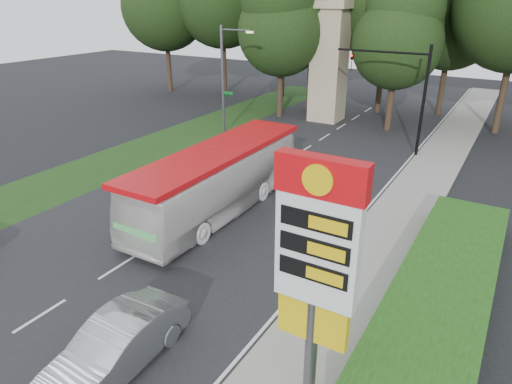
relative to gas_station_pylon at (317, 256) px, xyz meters
The scene contains 13 objects.
ground 10.41m from the gas_station_pylon, 167.77° to the right, with size 120.00×120.00×0.00m, color black.
road_surface 14.30m from the gas_station_pylon, 132.60° to the left, with size 14.00×80.00×0.02m, color black.
sidewalk_right 10.95m from the gas_station_pylon, 94.00° to the left, with size 3.00×80.00×0.12m, color gray.
grass_verge_left 25.01m from the gas_station_pylon, 139.44° to the left, with size 5.00×50.00×0.02m, color #193814.
hedge 7.49m from the gas_station_pylon, 69.05° to the left, with size 3.00×14.00×1.20m, color #1D4512.
gas_station_pylon is the anchor object (origin of this frame).
traffic_signal_mast 22.29m from the gas_station_pylon, 99.09° to the left, with size 6.10×0.35×7.20m.
streetlight_signs 25.74m from the gas_station_pylon, 128.96° to the left, with size 2.75×0.98×8.00m.
monument 30.17m from the gas_station_pylon, 111.80° to the left, with size 3.00×3.00×10.05m.
tree_monument_left 31.28m from the gas_station_pylon, 119.37° to the left, with size 7.28×7.28×14.30m.
tree_monument_right 28.32m from the gas_station_pylon, 101.71° to the left, with size 6.72×6.72×13.20m.
transit_bus 12.36m from the gas_station_pylon, 136.31° to the left, with size 2.72×11.62×3.24m, color silver.
sedan_silver 6.59m from the gas_station_pylon, 161.15° to the right, with size 1.68×4.82×1.59m, color #9FA2A7.
Camera 1 is at (12.61, -6.48, 9.95)m, focal length 32.00 mm.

